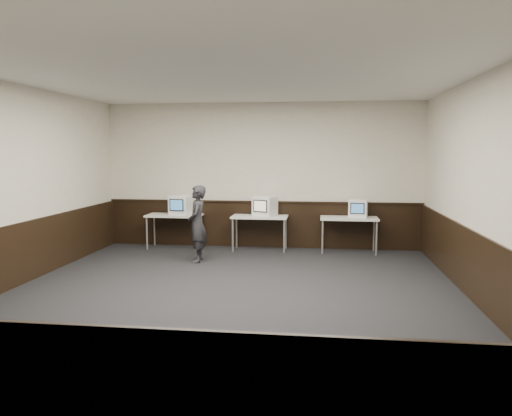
{
  "coord_description": "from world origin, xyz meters",
  "views": [
    {
      "loc": [
        1.28,
        -6.99,
        2.14
      ],
      "look_at": [
        0.18,
        1.6,
        1.15
      ],
      "focal_mm": 35.0,
      "sensor_mm": 36.0,
      "label": 1
    }
  ],
  "objects": [
    {
      "name": "floor",
      "position": [
        0.0,
        0.0,
        0.0
      ],
      "size": [
        8.0,
        8.0,
        0.0
      ],
      "primitive_type": "plane",
      "color": "black",
      "rests_on": "ground"
    },
    {
      "name": "ceiling",
      "position": [
        0.0,
        0.0,
        3.2
      ],
      "size": [
        8.0,
        8.0,
        0.0
      ],
      "primitive_type": "plane",
      "rotation": [
        3.14,
        0.0,
        0.0
      ],
      "color": "white",
      "rests_on": "back_wall"
    },
    {
      "name": "back_wall",
      "position": [
        0.0,
        4.0,
        1.6
      ],
      "size": [
        7.0,
        0.0,
        7.0
      ],
      "primitive_type": "plane",
      "rotation": [
        1.57,
        0.0,
        0.0
      ],
      "color": "beige",
      "rests_on": "ground"
    },
    {
      "name": "front_wall",
      "position": [
        0.0,
        -4.0,
        1.6
      ],
      "size": [
        7.0,
        0.0,
        7.0
      ],
      "primitive_type": "plane",
      "rotation": [
        -1.57,
        0.0,
        0.0
      ],
      "color": "beige",
      "rests_on": "ground"
    },
    {
      "name": "left_wall",
      "position": [
        -3.5,
        0.0,
        1.6
      ],
      "size": [
        0.0,
        8.0,
        8.0
      ],
      "primitive_type": "plane",
      "rotation": [
        1.57,
        0.0,
        1.57
      ],
      "color": "beige",
      "rests_on": "ground"
    },
    {
      "name": "right_wall",
      "position": [
        3.5,
        0.0,
        1.6
      ],
      "size": [
        0.0,
        8.0,
        8.0
      ],
      "primitive_type": "plane",
      "rotation": [
        1.57,
        0.0,
        -1.57
      ],
      "color": "beige",
      "rests_on": "ground"
    },
    {
      "name": "wainscot_back",
      "position": [
        0.0,
        3.98,
        0.5
      ],
      "size": [
        6.98,
        0.04,
        1.0
      ],
      "primitive_type": "cube",
      "color": "black",
      "rests_on": "back_wall"
    },
    {
      "name": "wainscot_front",
      "position": [
        0.0,
        -3.98,
        0.5
      ],
      "size": [
        6.98,
        0.04,
        1.0
      ],
      "primitive_type": "cube",
      "color": "black",
      "rests_on": "front_wall"
    },
    {
      "name": "wainscot_left",
      "position": [
        -3.48,
        0.0,
        0.5
      ],
      "size": [
        0.04,
        7.98,
        1.0
      ],
      "primitive_type": "cube",
      "color": "black",
      "rests_on": "left_wall"
    },
    {
      "name": "wainscot_right",
      "position": [
        3.48,
        0.0,
        0.5
      ],
      "size": [
        0.04,
        7.98,
        1.0
      ],
      "primitive_type": "cube",
      "color": "black",
      "rests_on": "right_wall"
    },
    {
      "name": "wainscot_rail",
      "position": [
        0.0,
        3.96,
        1.02
      ],
      "size": [
        6.98,
        0.06,
        0.04
      ],
      "primitive_type": "cube",
      "color": "black",
      "rests_on": "wainscot_back"
    },
    {
      "name": "desk_left",
      "position": [
        -1.9,
        3.6,
        0.68
      ],
      "size": [
        1.2,
        0.6,
        0.75
      ],
      "color": "silver",
      "rests_on": "ground"
    },
    {
      "name": "desk_center",
      "position": [
        0.0,
        3.6,
        0.68
      ],
      "size": [
        1.2,
        0.6,
        0.75
      ],
      "color": "silver",
      "rests_on": "ground"
    },
    {
      "name": "desk_right",
      "position": [
        1.9,
        3.6,
        0.68
      ],
      "size": [
        1.2,
        0.6,
        0.75
      ],
      "color": "silver",
      "rests_on": "ground"
    },
    {
      "name": "emac_left",
      "position": [
        -1.74,
        3.58,
        0.97
      ],
      "size": [
        0.5,
        0.52,
        0.43
      ],
      "rotation": [
        0.0,
        0.0,
        -0.17
      ],
      "color": "white",
      "rests_on": "desk_left"
    },
    {
      "name": "emac_center",
      "position": [
        0.11,
        3.61,
        0.96
      ],
      "size": [
        0.56,
        0.57,
        0.43
      ],
      "rotation": [
        0.0,
        0.0,
        -0.34
      ],
      "color": "white",
      "rests_on": "desk_center"
    },
    {
      "name": "emac_right",
      "position": [
        2.09,
        3.63,
        0.94
      ],
      "size": [
        0.44,
        0.46,
        0.38
      ],
      "rotation": [
        0.0,
        0.0,
        -0.15
      ],
      "color": "white",
      "rests_on": "desk_right"
    },
    {
      "name": "person",
      "position": [
        -1.06,
        2.32,
        0.74
      ],
      "size": [
        0.43,
        0.59,
        1.49
      ],
      "primitive_type": "imported",
      "rotation": [
        0.0,
        0.0,
        -1.43
      ],
      "color": "black",
      "rests_on": "ground"
    }
  ]
}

